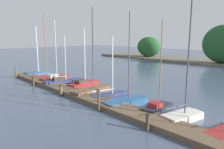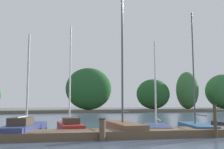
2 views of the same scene
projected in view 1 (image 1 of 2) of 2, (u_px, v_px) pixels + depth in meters
name	position (u px, v px, depth m)	size (l,w,h in m)	color
dock_pier	(86.00, 97.00, 18.07)	(29.05, 1.80, 0.35)	brown
sailboat_0	(38.00, 73.00, 28.92)	(1.40, 3.28, 6.58)	#285684
sailboat_1	(47.00, 75.00, 26.85)	(1.25, 3.52, 8.13)	maroon
sailboat_2	(56.00, 78.00, 24.76)	(1.69, 3.67, 7.05)	maroon
sailboat_3	(64.00, 81.00, 23.21)	(1.99, 4.47, 5.27)	navy
sailboat_4	(84.00, 83.00, 22.28)	(1.50, 3.70, 6.12)	maroon
sailboat_5	(93.00, 90.00, 19.51)	(1.57, 4.28, 7.75)	brown
sailboat_6	(112.00, 95.00, 18.39)	(2.06, 3.69, 5.26)	navy
sailboat_7	(127.00, 101.00, 16.51)	(1.69, 3.95, 7.05)	#285684
sailboat_8	(158.00, 107.00, 14.99)	(1.18, 2.85, 6.40)	#232833
sailboat_9	(184.00, 114.00, 13.57)	(1.71, 3.12, 7.40)	silver
mooring_piling_0	(16.00, 73.00, 26.93)	(0.24, 0.24, 1.30)	brown
mooring_piling_1	(33.00, 81.00, 22.76)	(0.29, 0.29, 0.98)	#4C3D28
mooring_piling_2	(61.00, 90.00, 18.94)	(0.31, 0.31, 0.97)	brown
mooring_piling_3	(99.00, 101.00, 14.96)	(0.19, 0.19, 1.60)	#4C3D28
mooring_piling_4	(148.00, 123.00, 11.89)	(0.25, 0.25, 0.98)	#3D3323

